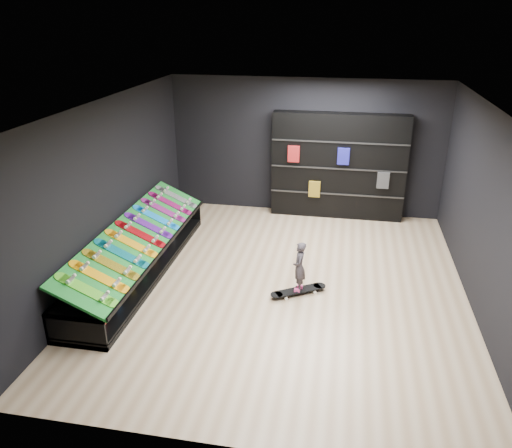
% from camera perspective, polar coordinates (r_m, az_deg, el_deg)
% --- Properties ---
extents(floor, '(6.00, 7.00, 0.01)m').
position_cam_1_polar(floor, '(8.54, 3.08, -6.94)').
color(floor, tan).
rests_on(floor, ground).
extents(ceiling, '(6.00, 7.00, 0.01)m').
position_cam_1_polar(ceiling, '(7.50, 3.58, 13.30)').
color(ceiling, white).
rests_on(ceiling, ground).
extents(wall_back, '(6.00, 0.02, 3.00)m').
position_cam_1_polar(wall_back, '(11.22, 5.65, 8.72)').
color(wall_back, black).
rests_on(wall_back, ground).
extents(wall_front, '(6.00, 0.02, 3.00)m').
position_cam_1_polar(wall_front, '(4.82, -2.21, -12.08)').
color(wall_front, black).
rests_on(wall_front, ground).
extents(wall_left, '(0.02, 7.00, 3.00)m').
position_cam_1_polar(wall_left, '(8.76, -16.59, 3.68)').
color(wall_left, black).
rests_on(wall_left, ground).
extents(wall_right, '(0.02, 7.00, 3.00)m').
position_cam_1_polar(wall_right, '(8.12, 24.79, 0.93)').
color(wall_right, black).
rests_on(wall_right, ground).
extents(display_rack, '(0.90, 4.50, 0.50)m').
position_cam_1_polar(display_rack, '(9.05, -13.14, -3.93)').
color(display_rack, black).
rests_on(display_rack, ground).
extents(turf_ramp, '(0.92, 4.50, 0.46)m').
position_cam_1_polar(turf_ramp, '(8.84, -13.11, -1.29)').
color(turf_ramp, '#10681E').
rests_on(turf_ramp, display_rack).
extents(back_shelving, '(2.89, 0.34, 2.31)m').
position_cam_1_polar(back_shelving, '(11.10, 9.38, 6.52)').
color(back_shelving, black).
rests_on(back_shelving, ground).
extents(floor_skateboard, '(0.95, 0.70, 0.09)m').
position_cam_1_polar(floor_skateboard, '(8.26, 4.86, -7.71)').
color(floor_skateboard, black).
rests_on(floor_skateboard, ground).
extents(child, '(0.15, 0.20, 0.51)m').
position_cam_1_polar(child, '(8.12, 4.93, -5.94)').
color(child, black).
rests_on(child, floor_skateboard).
extents(display_board_0, '(0.93, 0.22, 0.50)m').
position_cam_1_polar(display_board_0, '(7.32, -18.77, -7.15)').
color(display_board_0, green).
rests_on(display_board_0, turf_ramp).
extents(display_board_1, '(0.93, 0.22, 0.50)m').
position_cam_1_polar(display_board_1, '(7.60, -17.44, -5.77)').
color(display_board_1, yellow).
rests_on(display_board_1, turf_ramp).
extents(display_board_2, '(0.93, 0.22, 0.50)m').
position_cam_1_polar(display_board_2, '(7.90, -16.21, -4.48)').
color(display_board_2, yellow).
rests_on(display_board_2, turf_ramp).
extents(display_board_3, '(0.93, 0.22, 0.50)m').
position_cam_1_polar(display_board_3, '(8.20, -15.08, -3.28)').
color(display_board_3, '#0C8C99').
rests_on(display_board_3, turf_ramp).
extents(display_board_4, '(0.93, 0.22, 0.50)m').
position_cam_1_polar(display_board_4, '(8.51, -14.02, -2.17)').
color(display_board_4, orange).
rests_on(display_board_4, turf_ramp).
extents(display_board_5, '(0.93, 0.22, 0.50)m').
position_cam_1_polar(display_board_5, '(8.82, -13.05, -1.14)').
color(display_board_5, red).
rests_on(display_board_5, turf_ramp).
extents(display_board_6, '(0.93, 0.22, 0.50)m').
position_cam_1_polar(display_board_6, '(9.14, -12.14, -0.18)').
color(display_board_6, purple).
rests_on(display_board_6, turf_ramp).
extents(display_board_7, '(0.93, 0.22, 0.50)m').
position_cam_1_polar(display_board_7, '(9.46, -11.29, 0.72)').
color(display_board_7, blue).
rests_on(display_board_7, turf_ramp).
extents(display_board_8, '(0.93, 0.22, 0.50)m').
position_cam_1_polar(display_board_8, '(9.79, -10.50, 1.56)').
color(display_board_8, '#2626BF').
rests_on(display_board_8, turf_ramp).
extents(display_board_9, '(0.93, 0.22, 0.50)m').
position_cam_1_polar(display_board_9, '(10.12, -9.76, 2.34)').
color(display_board_9, '#E5198C').
rests_on(display_board_9, turf_ramp).
extents(display_board_10, '(0.93, 0.22, 0.50)m').
position_cam_1_polar(display_board_10, '(10.45, -9.07, 3.07)').
color(display_board_10, black).
rests_on(display_board_10, turf_ramp).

